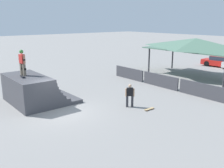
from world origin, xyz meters
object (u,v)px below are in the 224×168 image
(skater_on_deck, at_px, (22,61))
(parked_car_red, at_px, (220,62))
(skateboard_on_ground, at_px, (149,109))
(skateboard_on_deck, at_px, (23,76))
(bystander_walking, at_px, (130,94))

(skater_on_deck, relative_size, parked_car_red, 0.41)
(skateboard_on_ground, bearing_deg, parked_car_red, -164.44)
(skater_on_deck, xyz_separation_m, skateboard_on_ground, (6.28, 5.40, -2.80))
(skateboard_on_deck, xyz_separation_m, parked_car_red, (0.99, 23.21, -1.33))
(bystander_walking, bearing_deg, parked_car_red, -130.52)
(skater_on_deck, relative_size, skateboard_on_ground, 2.19)
(parked_car_red, bearing_deg, skateboard_on_ground, -79.48)
(skateboard_on_deck, relative_size, bystander_walking, 0.52)
(bystander_walking, relative_size, parked_car_red, 0.36)
(bystander_walking, relative_size, skateboard_on_ground, 1.94)
(skateboard_on_ground, bearing_deg, skater_on_deck, -49.00)
(skateboard_on_ground, height_order, parked_car_red, parked_car_red)
(bystander_walking, distance_m, skateboard_on_ground, 1.51)
(skater_on_deck, height_order, bystander_walking, skater_on_deck)
(parked_car_red, bearing_deg, bystander_walking, -83.44)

